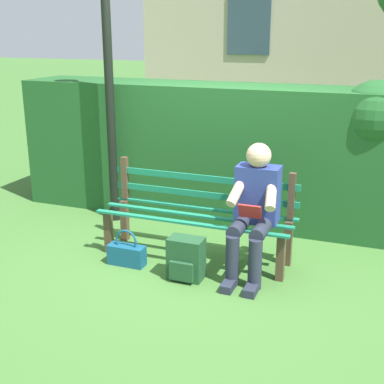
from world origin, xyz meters
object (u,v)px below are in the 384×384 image
handbag (127,254)px  backpack (186,259)px  park_bench (198,214)px  person_seated (254,207)px  lamp_post (107,44)px

handbag → backpack: bearing=174.3°
park_bench → person_seated: 0.64m
park_bench → person_seated: person_seated is taller
lamp_post → park_bench: bearing=153.5°
person_seated → handbag: person_seated is taller
park_bench → handbag: park_bench is taller
backpack → lamp_post: (1.34, -1.13, 1.78)m
person_seated → handbag: size_ratio=3.34×
person_seated → handbag: (1.14, 0.27, -0.52)m
person_seated → lamp_post: lamp_post is taller
person_seated → lamp_post: 2.43m
lamp_post → handbag: bearing=123.8°
backpack → handbag: bearing=-5.7°
person_seated → backpack: (0.51, 0.33, -0.44)m
handbag → lamp_post: 2.26m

